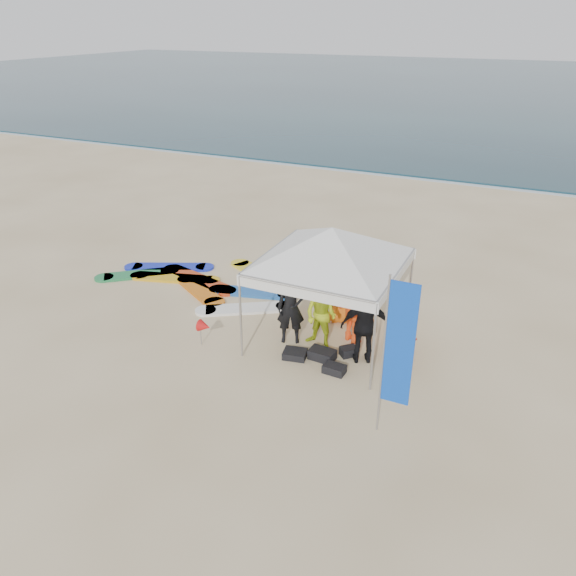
% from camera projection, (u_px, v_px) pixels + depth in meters
% --- Properties ---
extents(ground, '(120.00, 120.00, 0.00)m').
position_uv_depth(ground, '(202.00, 385.00, 11.38)').
color(ground, beige).
rests_on(ground, ground).
extents(ocean, '(160.00, 84.00, 0.08)m').
position_uv_depth(ocean, '(507.00, 85.00, 60.30)').
color(ocean, '#0C2633').
rests_on(ocean, ground).
extents(shoreline_foam, '(160.00, 1.20, 0.01)m').
position_uv_depth(shoreline_foam, '(415.00, 176.00, 26.22)').
color(shoreline_foam, silver).
rests_on(shoreline_foam, ground).
extents(person_black_a, '(0.74, 0.62, 1.72)m').
position_uv_depth(person_black_a, '(291.00, 308.00, 12.56)').
color(person_black_a, black).
rests_on(person_black_a, ground).
extents(person_yellow, '(0.85, 0.71, 1.56)m').
position_uv_depth(person_yellow, '(321.00, 315.00, 12.41)').
color(person_yellow, '#B2CB1C').
rests_on(person_yellow, ground).
extents(person_orange_a, '(1.36, 1.18, 1.83)m').
position_uv_depth(person_orange_a, '(356.00, 305.00, 12.56)').
color(person_orange_a, '#F94616').
rests_on(person_orange_a, ground).
extents(person_black_b, '(1.12, 0.82, 1.76)m').
position_uv_depth(person_black_b, '(365.00, 326.00, 11.80)').
color(person_black_b, black).
rests_on(person_black_b, ground).
extents(person_orange_b, '(0.91, 0.75, 1.61)m').
position_uv_depth(person_orange_b, '(342.00, 292.00, 13.43)').
color(person_orange_b, orange).
rests_on(person_orange_b, ground).
extents(person_seated, '(0.64, 0.85, 0.89)m').
position_uv_depth(person_seated, '(406.00, 332.00, 12.42)').
color(person_seated, '#F63D15').
rests_on(person_seated, ground).
extents(canopy_tent, '(4.15, 4.15, 3.13)m').
position_uv_depth(canopy_tent, '(332.00, 228.00, 11.83)').
color(canopy_tent, '#A5A5A8').
rests_on(canopy_tent, ground).
extents(feather_flag, '(0.53, 0.04, 3.09)m').
position_uv_depth(feather_flag, '(398.00, 347.00, 9.28)').
color(feather_flag, '#A5A5A8').
rests_on(feather_flag, ground).
extents(marker_pennant, '(0.28, 0.28, 0.64)m').
position_uv_depth(marker_pennant, '(205.00, 327.00, 12.54)').
color(marker_pennant, '#A5A5A8').
rests_on(marker_pennant, ground).
extents(gear_pile, '(1.54, 1.14, 0.22)m').
position_uv_depth(gear_pile, '(321.00, 357.00, 12.15)').
color(gear_pile, black).
rests_on(gear_pile, ground).
extents(surfboard_spread, '(5.76, 3.49, 0.07)m').
position_uv_depth(surfboard_spread, '(203.00, 282.00, 15.70)').
color(surfboard_spread, '#C13C16').
rests_on(surfboard_spread, ground).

